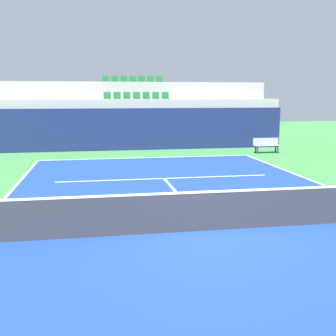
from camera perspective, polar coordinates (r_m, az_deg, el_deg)
ground_plane at (r=10.02m, az=5.59°, el=-8.62°), size 80.00×80.00×0.00m
court_surface at (r=10.02m, az=5.59°, el=-8.60°), size 11.00×24.00×0.01m
baseline_far at (r=21.49m, az=-2.96°, el=1.42°), size 11.00×0.10×0.00m
service_line_far at (r=16.07m, az=-0.52°, el=-1.45°), size 8.26×0.10×0.00m
centre_service_line at (r=13.00m, az=1.81°, el=-4.18°), size 0.10×6.40×0.00m
back_wall at (r=24.68m, az=-3.95°, el=5.37°), size 17.62×0.30×2.47m
stands_tier_lower at (r=26.00m, az=-4.28°, el=6.17°), size 17.62×2.40×2.99m
stands_tier_upper at (r=28.36m, az=-4.78°, el=7.58°), size 17.62×2.40×4.08m
seating_row_lower at (r=26.04m, az=-4.34°, el=9.74°), size 4.06×0.44×0.44m
seating_row_upper at (r=28.45m, az=-4.86°, el=11.94°), size 4.06×0.44×0.44m
tennis_net at (r=9.87m, az=5.64°, el=-5.82°), size 11.08×0.08×1.07m
player_bench at (r=23.92m, az=13.42°, el=3.23°), size 1.50×0.40×0.85m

